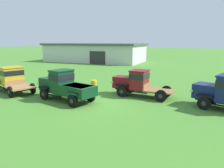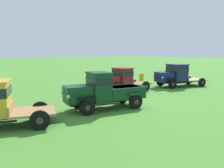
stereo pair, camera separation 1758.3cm
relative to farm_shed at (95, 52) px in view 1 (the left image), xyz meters
name	(u,v)px [view 1 (the left image)]	position (x,y,z in m)	size (l,w,h in m)	color
ground_plane	(95,103)	(14.28, -28.00, -1.90)	(240.00, 240.00, 0.00)	#47842D
farm_shed	(95,52)	(0.00, 0.00, 0.00)	(20.11, 10.49, 3.77)	silver
vintage_truck_foreground_near	(11,78)	(5.97, -27.56, -0.74)	(5.04, 3.45, 2.17)	black
vintage_truck_second_in_line	(65,85)	(11.97, -28.26, -0.78)	(5.18, 2.86, 2.25)	black
vintage_truck_midrow_center	(137,82)	(16.46, -24.94, -0.80)	(5.01, 2.18, 2.09)	black
oil_drum_beside_row	(94,85)	(12.29, -24.31, -1.46)	(0.55, 0.55, 0.88)	gold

